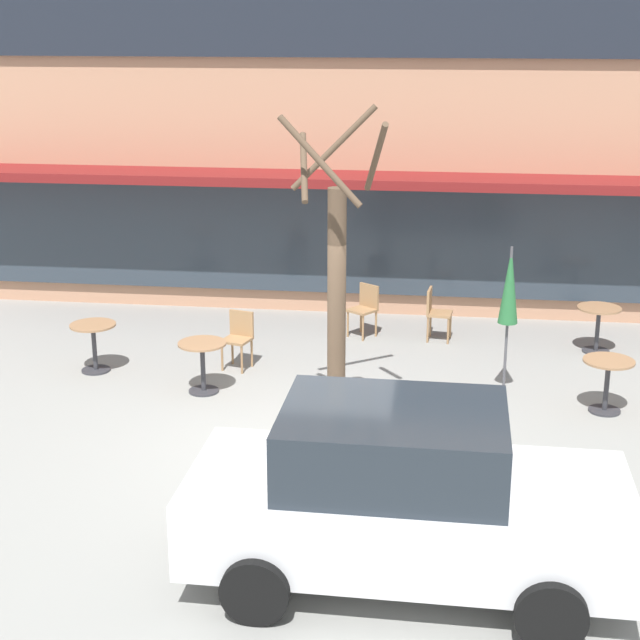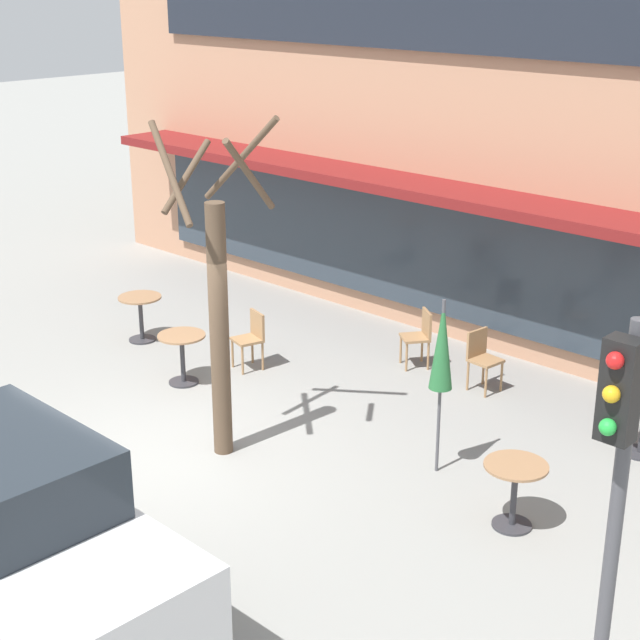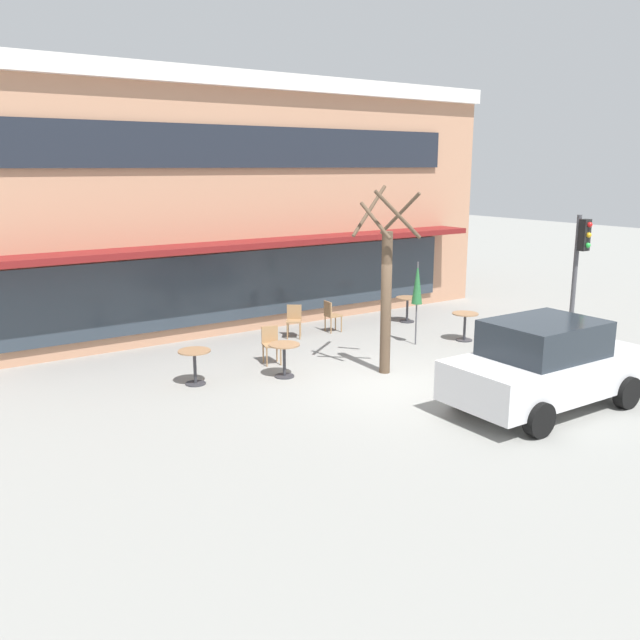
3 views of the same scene
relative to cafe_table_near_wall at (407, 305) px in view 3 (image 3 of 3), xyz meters
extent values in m
plane|color=gray|center=(-4.29, -4.32, -0.52)|extent=(80.00, 80.00, 0.00)
cube|color=tan|center=(-4.29, 5.68, 3.03)|extent=(17.12, 8.00, 7.10)
cube|color=silver|center=(-4.29, 1.56, 6.33)|extent=(17.12, 0.24, 0.44)
cube|color=maroon|center=(-4.29, 1.13, 2.03)|extent=(14.55, 1.10, 0.16)
cube|color=#1E232D|center=(-4.29, 1.62, 4.59)|extent=(13.70, 0.10, 1.10)
cube|color=#2D3842|center=(-4.29, 1.62, 0.83)|extent=(13.70, 0.10, 1.90)
cylinder|color=#333338|center=(0.00, 0.00, -0.50)|extent=(0.44, 0.44, 0.03)
cylinder|color=#333338|center=(0.00, 0.00, -0.14)|extent=(0.07, 0.07, 0.70)
cylinder|color=#99704C|center=(0.00, 0.00, 0.23)|extent=(0.70, 0.70, 0.03)
cylinder|color=#333338|center=(-0.23, -2.56, -0.50)|extent=(0.44, 0.44, 0.03)
cylinder|color=#333338|center=(-0.23, -2.56, -0.14)|extent=(0.07, 0.07, 0.70)
cylinder|color=#99704C|center=(-0.23, -2.56, 0.23)|extent=(0.70, 0.70, 0.03)
cylinder|color=#333338|center=(-5.92, -2.55, -0.50)|extent=(0.44, 0.44, 0.03)
cylinder|color=#333338|center=(-5.92, -2.55, -0.14)|extent=(0.07, 0.07, 0.70)
cylinder|color=#99704C|center=(-5.92, -2.55, 0.23)|extent=(0.70, 0.70, 0.03)
cylinder|color=#333338|center=(-7.78, -1.91, -0.50)|extent=(0.44, 0.44, 0.03)
cylinder|color=#333338|center=(-7.78, -1.91, -0.14)|extent=(0.07, 0.07, 0.70)
cylinder|color=#99704C|center=(-7.78, -1.91, 0.23)|extent=(0.70, 0.70, 0.03)
cylinder|color=#4C4C51|center=(-1.59, -2.12, 0.58)|extent=(0.04, 0.04, 2.20)
cone|color=#286B38|center=(-1.59, -2.12, 1.13)|extent=(0.28, 0.28, 1.10)
cylinder|color=#9E754C|center=(-5.52, -1.74, -0.29)|extent=(0.04, 0.04, 0.45)
cylinder|color=#9E754C|center=(-5.85, -1.65, -0.29)|extent=(0.04, 0.04, 0.45)
cylinder|color=#9E754C|center=(-5.43, -1.41, -0.29)|extent=(0.04, 0.04, 0.45)
cylinder|color=#9E754C|center=(-5.76, -1.32, -0.29)|extent=(0.04, 0.04, 0.45)
cube|color=#9E754C|center=(-5.64, -1.53, -0.05)|extent=(0.49, 0.49, 0.04)
cube|color=#9E754C|center=(-5.59, -1.35, 0.17)|extent=(0.40, 0.15, 0.40)
cylinder|color=#9E754C|center=(-3.82, 0.06, -0.29)|extent=(0.04, 0.04, 0.45)
cylinder|color=#9E754C|center=(-4.10, 0.26, -0.29)|extent=(0.04, 0.04, 0.45)
cylinder|color=#9E754C|center=(-3.62, 0.34, -0.29)|extent=(0.04, 0.04, 0.45)
cylinder|color=#9E754C|center=(-3.90, 0.53, -0.29)|extent=(0.04, 0.04, 0.45)
cube|color=#9E754C|center=(-3.86, 0.30, -0.05)|extent=(0.56, 0.56, 0.04)
cube|color=#9E754C|center=(-3.75, 0.44, 0.17)|extent=(0.35, 0.27, 0.40)
cylinder|color=#9E754C|center=(-2.36, 0.42, -0.29)|extent=(0.04, 0.04, 0.45)
cylinder|color=#9E754C|center=(-2.40, 0.08, -0.29)|extent=(0.04, 0.04, 0.45)
cylinder|color=#9E754C|center=(-2.70, 0.46, -0.29)|extent=(0.04, 0.04, 0.45)
cylinder|color=#9E754C|center=(-2.74, 0.12, -0.29)|extent=(0.04, 0.04, 0.45)
cube|color=#9E754C|center=(-2.55, 0.27, -0.05)|extent=(0.44, 0.44, 0.04)
cube|color=#9E754C|center=(-2.73, 0.29, 0.17)|extent=(0.08, 0.40, 0.40)
cube|color=silver|center=(-2.78, -7.12, 0.18)|extent=(4.23, 1.86, 0.76)
cube|color=#232B33|center=(-2.93, -7.11, 0.90)|extent=(2.12, 1.63, 0.68)
cylinder|color=black|center=(-1.46, -6.23, -0.20)|extent=(0.64, 0.23, 0.64)
cylinder|color=black|center=(-1.49, -8.03, -0.20)|extent=(0.64, 0.23, 0.64)
cylinder|color=black|center=(-4.06, -6.20, -0.20)|extent=(0.64, 0.23, 0.64)
cylinder|color=black|center=(-4.09, -8.00, -0.20)|extent=(0.64, 0.23, 0.64)
cylinder|color=brown|center=(-3.86, -3.57, 1.09)|extent=(0.24, 0.24, 3.22)
cylinder|color=brown|center=(-3.40, -3.43, 3.06)|extent=(0.37, 1.01, 0.98)
cylinder|color=brown|center=(-3.97, -3.05, 3.12)|extent=(1.11, 0.30, 1.10)
cylinder|color=brown|center=(-4.27, -3.64, 2.96)|extent=(0.23, 0.88, 0.77)
cylinder|color=brown|center=(-4.02, -4.07, 3.10)|extent=(1.07, 0.40, 1.05)
cylinder|color=#47474C|center=(1.79, -4.40, 1.18)|extent=(0.12, 0.12, 3.40)
cube|color=black|center=(1.79, -4.58, 2.38)|extent=(0.26, 0.20, 0.80)
sphere|color=red|center=(1.79, -4.71, 2.65)|extent=(0.13, 0.13, 0.13)
sphere|color=gold|center=(1.79, -4.71, 2.39)|extent=(0.13, 0.13, 0.13)
sphere|color=green|center=(1.79, -4.71, 2.13)|extent=(0.13, 0.13, 0.13)
camera|label=1|loc=(-2.53, -15.54, 4.76)|focal=55.00mm
camera|label=2|loc=(4.69, -10.78, 5.27)|focal=55.00mm
camera|label=3|loc=(-13.49, -14.93, 4.10)|focal=38.00mm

